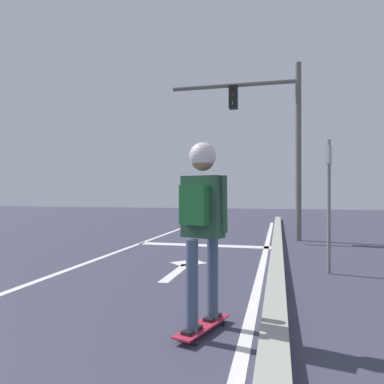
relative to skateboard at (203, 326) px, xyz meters
name	(u,v)px	position (x,y,z in m)	size (l,w,h in m)	color
lane_line_center	(89,262)	(-2.80, 2.88, -0.06)	(0.12, 20.00, 0.01)	silver
lane_line_curbside	(261,270)	(0.41, 2.88, -0.06)	(0.12, 20.00, 0.01)	silver
stop_bar	(204,245)	(-1.12, 5.50, -0.06)	(3.35, 0.40, 0.01)	silver
lane_arrow_stem	(176,272)	(-0.95, 2.39, -0.06)	(0.16, 1.40, 0.01)	silver
lane_arrow_head	(188,263)	(-0.95, 3.24, -0.06)	(0.56, 0.44, 0.01)	silver
curb_strip	(276,267)	(0.66, 2.88, 0.01)	(0.24, 24.00, 0.14)	#9B9B90
skateboard	(203,326)	(0.00, 0.00, 0.00)	(0.42, 0.80, 0.07)	#B8223C
skater	(202,208)	(0.00, -0.01, 1.10)	(0.45, 0.62, 1.71)	#3D4D67
traffic_signal_mast	(270,125)	(0.45, 7.00, 3.16)	(3.66, 0.34, 4.89)	#5D5B55
street_sign_post	(329,186)	(1.48, 2.89, 1.36)	(0.17, 0.43, 2.18)	slate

